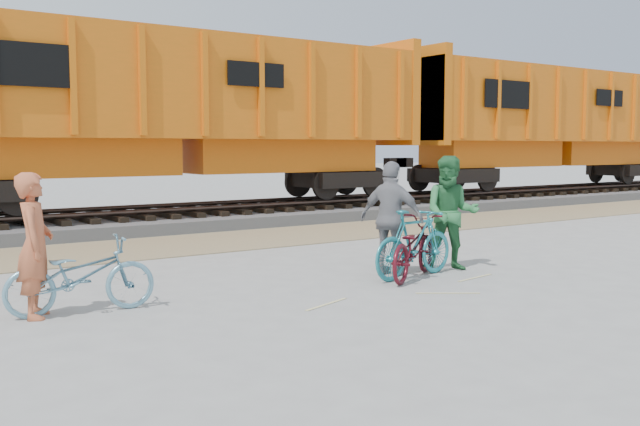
{
  "coord_description": "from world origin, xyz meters",
  "views": [
    {
      "loc": [
        -6.29,
        -8.22,
        2.05
      ],
      "look_at": [
        0.5,
        1.5,
        0.94
      ],
      "focal_mm": 40.0,
      "sensor_mm": 36.0,
      "label": 1
    }
  ],
  "objects_px": {
    "bicycle_maroon": "(413,248)",
    "person_man": "(451,213)",
    "hopper_car_right": "(549,121)",
    "person_solo": "(35,245)",
    "bicycle_blue": "(81,276)",
    "bicycle_teal": "(414,243)",
    "person_woman": "(392,219)",
    "hopper_car_center": "(178,109)"
  },
  "relations": [
    {
      "from": "bicycle_maroon",
      "to": "person_man",
      "type": "xyz_separation_m",
      "value": [
        1.06,
        0.24,
        0.47
      ]
    },
    {
      "from": "hopper_car_right",
      "to": "person_solo",
      "type": "xyz_separation_m",
      "value": [
        -20.56,
        -8.37,
        -2.13
      ]
    },
    {
      "from": "hopper_car_right",
      "to": "bicycle_teal",
      "type": "bearing_deg",
      "value": -149.08
    },
    {
      "from": "hopper_car_right",
      "to": "bicycle_maroon",
      "type": "xyz_separation_m",
      "value": [
        -15.12,
        -9.06,
        -2.52
      ]
    },
    {
      "from": "bicycle_teal",
      "to": "person_woman",
      "type": "distance_m",
      "value": 0.54
    },
    {
      "from": "hopper_car_right",
      "to": "bicycle_teal",
      "type": "distance_m",
      "value": 17.72
    },
    {
      "from": "hopper_car_center",
      "to": "person_solo",
      "type": "height_order",
      "value": "hopper_car_center"
    },
    {
      "from": "bicycle_maroon",
      "to": "person_solo",
      "type": "relative_size",
      "value": 1.05
    },
    {
      "from": "person_man",
      "to": "person_woman",
      "type": "xyz_separation_m",
      "value": [
        -1.16,
        0.16,
        -0.04
      ]
    },
    {
      "from": "hopper_car_right",
      "to": "person_solo",
      "type": "height_order",
      "value": "hopper_car_right"
    },
    {
      "from": "bicycle_blue",
      "to": "person_woman",
      "type": "distance_m",
      "value": 4.86
    },
    {
      "from": "person_woman",
      "to": "hopper_car_center",
      "type": "bearing_deg",
      "value": -26.51
    },
    {
      "from": "person_man",
      "to": "hopper_car_right",
      "type": "bearing_deg",
      "value": 76.76
    },
    {
      "from": "hopper_car_center",
      "to": "person_man",
      "type": "bearing_deg",
      "value": -83.89
    },
    {
      "from": "person_woman",
      "to": "person_man",
      "type": "bearing_deg",
      "value": -122.86
    },
    {
      "from": "bicycle_maroon",
      "to": "person_man",
      "type": "relative_size",
      "value": 0.97
    },
    {
      "from": "hopper_car_right",
      "to": "bicycle_blue",
      "type": "xyz_separation_m",
      "value": [
        -20.06,
        -8.47,
        -2.53
      ]
    },
    {
      "from": "person_woman",
      "to": "bicycle_teal",
      "type": "bearing_deg",
      "value": 178.87
    },
    {
      "from": "hopper_car_right",
      "to": "person_man",
      "type": "height_order",
      "value": "hopper_car_right"
    },
    {
      "from": "bicycle_teal",
      "to": "person_man",
      "type": "distance_m",
      "value": 1.1
    },
    {
      "from": "hopper_car_right",
      "to": "person_solo",
      "type": "bearing_deg",
      "value": -157.85
    },
    {
      "from": "bicycle_blue",
      "to": "person_woman",
      "type": "height_order",
      "value": "person_woman"
    },
    {
      "from": "bicycle_teal",
      "to": "person_man",
      "type": "xyz_separation_m",
      "value": [
        1.0,
        0.2,
        0.41
      ]
    },
    {
      "from": "person_man",
      "to": "hopper_car_center",
      "type": "bearing_deg",
      "value": 140.77
    },
    {
      "from": "hopper_car_right",
      "to": "bicycle_maroon",
      "type": "distance_m",
      "value": 17.8
    },
    {
      "from": "bicycle_maroon",
      "to": "person_man",
      "type": "distance_m",
      "value": 1.18
    },
    {
      "from": "bicycle_teal",
      "to": "bicycle_blue",
      "type": "bearing_deg",
      "value": 75.57
    },
    {
      "from": "bicycle_blue",
      "to": "hopper_car_center",
      "type": "bearing_deg",
      "value": -24.26
    },
    {
      "from": "bicycle_teal",
      "to": "bicycle_maroon",
      "type": "relative_size",
      "value": 0.98
    },
    {
      "from": "bicycle_maroon",
      "to": "person_woman",
      "type": "distance_m",
      "value": 0.59
    },
    {
      "from": "bicycle_blue",
      "to": "person_man",
      "type": "bearing_deg",
      "value": -86.75
    },
    {
      "from": "bicycle_maroon",
      "to": "person_solo",
      "type": "height_order",
      "value": "person_solo"
    },
    {
      "from": "hopper_car_right",
      "to": "person_solo",
      "type": "relative_size",
      "value": 8.01
    },
    {
      "from": "person_solo",
      "to": "person_man",
      "type": "xyz_separation_m",
      "value": [
        6.5,
        -0.45,
        0.08
      ]
    },
    {
      "from": "hopper_car_right",
      "to": "bicycle_blue",
      "type": "relative_size",
      "value": 7.8
    },
    {
      "from": "hopper_car_right",
      "to": "bicycle_maroon",
      "type": "bearing_deg",
      "value": -149.07
    },
    {
      "from": "bicycle_teal",
      "to": "hopper_car_center",
      "type": "bearing_deg",
      "value": -8.52
    },
    {
      "from": "bicycle_teal",
      "to": "person_man",
      "type": "bearing_deg",
      "value": -86.85
    },
    {
      "from": "bicycle_teal",
      "to": "person_solo",
      "type": "bearing_deg",
      "value": 75.11
    },
    {
      "from": "hopper_car_right",
      "to": "person_woman",
      "type": "bearing_deg",
      "value": -150.36
    },
    {
      "from": "bicycle_blue",
      "to": "bicycle_teal",
      "type": "bearing_deg",
      "value": -89.69
    },
    {
      "from": "bicycle_blue",
      "to": "bicycle_maroon",
      "type": "xyz_separation_m",
      "value": [
        4.94,
        -0.59,
        0.01
      ]
    }
  ]
}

